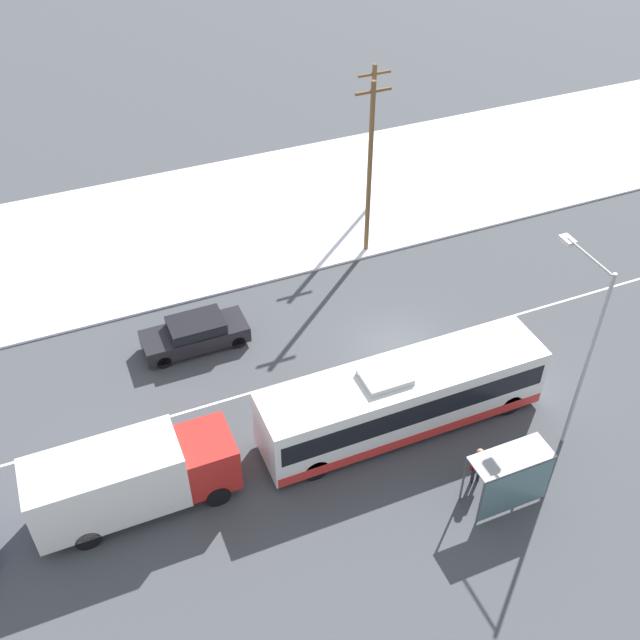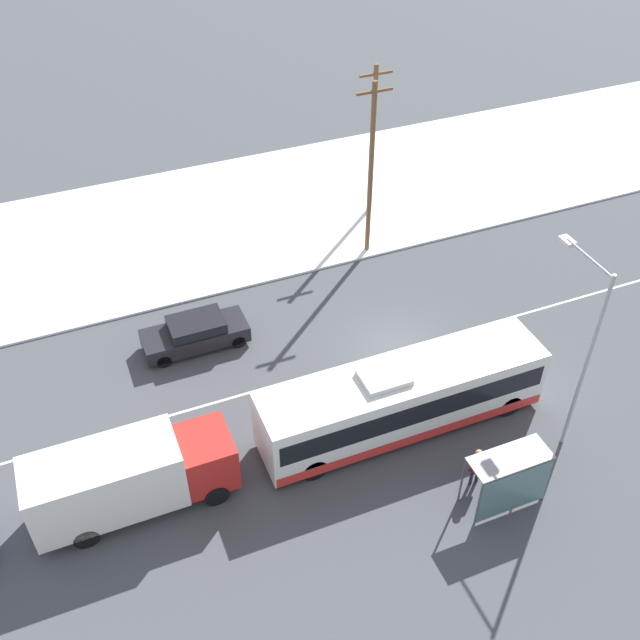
{
  "view_description": "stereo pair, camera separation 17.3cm",
  "coord_description": "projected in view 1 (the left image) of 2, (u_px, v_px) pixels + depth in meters",
  "views": [
    {
      "loc": [
        -12.77,
        -21.45,
        22.78
      ],
      "look_at": [
        -3.08,
        1.73,
        1.4
      ],
      "focal_mm": 42.0,
      "sensor_mm": 36.0,
      "label": 1
    },
    {
      "loc": [
        -12.61,
        -21.52,
        22.78
      ],
      "look_at": [
        -3.08,
        1.73,
        1.4
      ],
      "focal_mm": 42.0,
      "sensor_mm": 36.0,
      "label": 2
    }
  ],
  "objects": [
    {
      "name": "utility_pole_roadside",
      "position": [
        370.0,
        169.0,
        36.35
      ],
      "size": [
        1.8,
        0.24,
        9.26
      ],
      "color": "brown",
      "rests_on": "ground_plane"
    },
    {
      "name": "bus_shelter",
      "position": [
        513.0,
        475.0,
        26.16
      ],
      "size": [
        2.94,
        1.2,
        2.4
      ],
      "color": "gray",
      "rests_on": "ground_plane"
    },
    {
      "name": "pedestrian_at_stop",
      "position": [
        478.0,
        462.0,
        27.31
      ],
      "size": [
        0.65,
        0.29,
        1.81
      ],
      "color": "#23232D",
      "rests_on": "ground_plane"
    },
    {
      "name": "city_bus",
      "position": [
        403.0,
        398.0,
        29.21
      ],
      "size": [
        11.54,
        2.57,
        3.13
      ],
      "color": "white",
      "rests_on": "ground_plane"
    },
    {
      "name": "ground_plane",
      "position": [
        398.0,
        350.0,
        33.59
      ],
      "size": [
        120.0,
        120.0,
        0.0
      ],
      "primitive_type": "plane",
      "color": "#424449"
    },
    {
      "name": "box_truck",
      "position": [
        129.0,
        478.0,
        26.11
      ],
      "size": [
        7.19,
        2.3,
        2.99
      ],
      "color": "silver",
      "rests_on": "ground_plane"
    },
    {
      "name": "utility_pole_snowlot",
      "position": [
        371.0,
        139.0,
        39.59
      ],
      "size": [
        1.8,
        0.24,
        8.48
      ],
      "color": "brown",
      "rests_on": "ground_plane"
    },
    {
      "name": "lane_marking_center",
      "position": [
        398.0,
        350.0,
        33.58
      ],
      "size": [
        60.0,
        0.12,
        0.0
      ],
      "color": "silver",
      "rests_on": "ground_plane"
    },
    {
      "name": "sedan_car",
      "position": [
        195.0,
        332.0,
        33.26
      ],
      "size": [
        4.68,
        1.8,
        1.46
      ],
      "rotation": [
        0.0,
        0.0,
        3.14
      ],
      "color": "black",
      "rests_on": "ground_plane"
    },
    {
      "name": "streetlamp",
      "position": [
        584.0,
        335.0,
        26.59
      ],
      "size": [
        0.36,
        2.8,
        8.22
      ],
      "color": "#9EA3A8",
      "rests_on": "ground_plane"
    },
    {
      "name": "snow_lot",
      "position": [
        292.0,
        204.0,
        42.87
      ],
      "size": [
        80.0,
        12.69,
        0.12
      ],
      "color": "white",
      "rests_on": "ground_plane"
    }
  ]
}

